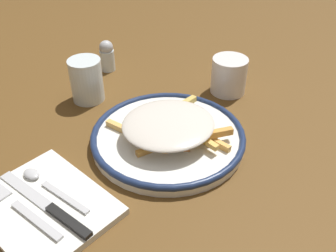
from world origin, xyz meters
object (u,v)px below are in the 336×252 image
(napkin, at_px, (44,206))
(water_glass, at_px, (86,80))
(fries_heap, at_px, (169,125))
(fork, at_px, (23,210))
(coffee_mug, at_px, (229,75))
(plate, at_px, (168,137))
(salt_shaker, at_px, (107,56))
(spoon, at_px, (44,183))
(knife, at_px, (51,208))

(napkin, height_order, water_glass, water_glass)
(fries_heap, bearing_deg, water_glass, 89.36)
(fork, xyz_separation_m, coffee_mug, (0.52, -0.03, 0.03))
(plate, relative_size, water_glass, 3.06)
(napkin, xyz_separation_m, salt_shaker, (0.38, 0.28, 0.03))
(spoon, relative_size, coffee_mug, 1.42)
(napkin, height_order, spoon, spoon)
(coffee_mug, xyz_separation_m, salt_shaker, (-0.11, 0.29, -0.00))
(spoon, distance_m, salt_shaker, 0.43)
(salt_shaker, bearing_deg, fries_heap, -111.95)
(napkin, height_order, fork, fork)
(knife, relative_size, spoon, 1.38)
(fries_heap, bearing_deg, spoon, 161.50)
(fries_heap, xyz_separation_m, napkin, (-0.25, 0.04, -0.04))
(fries_heap, distance_m, fork, 0.29)
(fries_heap, height_order, napkin, fries_heap)
(water_glass, xyz_separation_m, salt_shaker, (0.13, 0.07, -0.01))
(water_glass, bearing_deg, coffee_mug, -42.44)
(plate, bearing_deg, salt_shaker, 68.46)
(spoon, height_order, salt_shaker, salt_shaker)
(fork, xyz_separation_m, spoon, (0.05, 0.02, 0.00))
(knife, distance_m, water_glass, 0.34)
(salt_shaker, bearing_deg, napkin, -143.67)
(water_glass, relative_size, salt_shaker, 1.22)
(fork, distance_m, water_glass, 0.34)
(plate, distance_m, coffee_mug, 0.24)
(fries_heap, bearing_deg, knife, 175.03)
(fork, xyz_separation_m, knife, (0.03, -0.03, 0.00))
(spoon, bearing_deg, fries_heap, -18.50)
(fries_heap, distance_m, coffee_mug, 0.24)
(napkin, relative_size, fork, 1.19)
(fork, bearing_deg, spoon, 22.70)
(plate, height_order, napkin, plate)
(spoon, xyz_separation_m, coffee_mug, (0.47, -0.05, 0.03))
(fries_heap, bearing_deg, plate, 50.05)
(fork, bearing_deg, salt_shaker, 33.17)
(knife, xyz_separation_m, salt_shaker, (0.38, 0.30, 0.02))
(fork, distance_m, knife, 0.04)
(fork, bearing_deg, napkin, -22.94)
(plate, xyz_separation_m, napkin, (-0.26, 0.03, -0.01))
(knife, bearing_deg, spoon, 65.74)
(fries_heap, distance_m, napkin, 0.26)
(plate, relative_size, coffee_mug, 2.76)
(napkin, bearing_deg, coffee_mug, -1.66)
(fork, height_order, coffee_mug, coffee_mug)
(napkin, distance_m, knife, 0.02)
(fork, height_order, knife, knife)
(fries_heap, relative_size, water_glass, 2.58)
(fork, bearing_deg, coffee_mug, -2.90)
(knife, relative_size, coffee_mug, 1.96)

